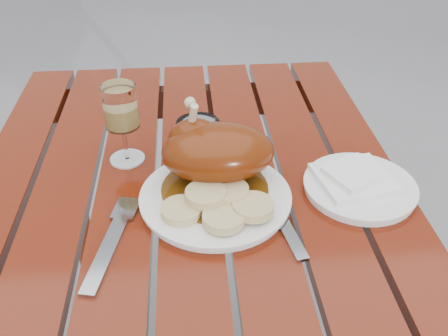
{
  "coord_description": "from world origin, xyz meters",
  "views": [
    {
      "loc": [
        0.0,
        -0.67,
        1.31
      ],
      "look_at": [
        0.07,
        0.07,
        0.78
      ],
      "focal_mm": 40.0,
      "sensor_mm": 36.0,
      "label": 1
    }
  ],
  "objects_px": {
    "dinner_plate": "(215,198)",
    "side_plate": "(360,187)",
    "wine_glass": "(123,125)",
    "ashtray": "(198,127)"
  },
  "relations": [
    {
      "from": "dinner_plate",
      "to": "side_plate",
      "type": "relative_size",
      "value": 1.31
    },
    {
      "from": "side_plate",
      "to": "wine_glass",
      "type": "bearing_deg",
      "value": 162.27
    },
    {
      "from": "dinner_plate",
      "to": "ashtray",
      "type": "bearing_deg",
      "value": 94.91
    },
    {
      "from": "wine_glass",
      "to": "ashtray",
      "type": "bearing_deg",
      "value": 33.13
    },
    {
      "from": "side_plate",
      "to": "dinner_plate",
      "type": "bearing_deg",
      "value": -177.76
    },
    {
      "from": "wine_glass",
      "to": "side_plate",
      "type": "height_order",
      "value": "wine_glass"
    },
    {
      "from": "wine_glass",
      "to": "side_plate",
      "type": "relative_size",
      "value": 0.79
    },
    {
      "from": "ashtray",
      "to": "side_plate",
      "type": "bearing_deg",
      "value": -39.18
    },
    {
      "from": "dinner_plate",
      "to": "wine_glass",
      "type": "height_order",
      "value": "wine_glass"
    },
    {
      "from": "dinner_plate",
      "to": "side_plate",
      "type": "bearing_deg",
      "value": 2.24
    }
  ]
}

